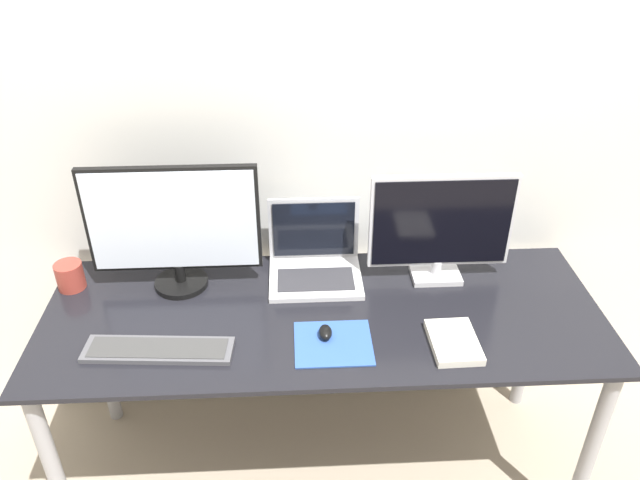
{
  "coord_description": "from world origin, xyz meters",
  "views": [
    {
      "loc": [
        -0.1,
        -1.29,
        2.08
      ],
      "look_at": [
        -0.01,
        0.45,
        0.99
      ],
      "focal_mm": 35.0,
      "sensor_mm": 36.0,
      "label": 1
    }
  ],
  "objects_px": {
    "book": "(454,342)",
    "mug": "(70,276)",
    "keyboard": "(158,350)",
    "monitor_left": "(174,226)",
    "monitor_right": "(441,226)",
    "laptop": "(315,258)",
    "mouse": "(327,332)"
  },
  "relations": [
    {
      "from": "book",
      "to": "mug",
      "type": "distance_m",
      "value": 1.33
    },
    {
      "from": "monitor_left",
      "to": "keyboard",
      "type": "bearing_deg",
      "value": -93.81
    },
    {
      "from": "book",
      "to": "mug",
      "type": "bearing_deg",
      "value": 163.77
    },
    {
      "from": "laptop",
      "to": "book",
      "type": "bearing_deg",
      "value": -45.22
    },
    {
      "from": "mouse",
      "to": "laptop",
      "type": "bearing_deg",
      "value": 93.49
    },
    {
      "from": "monitor_left",
      "to": "monitor_right",
      "type": "height_order",
      "value": "monitor_left"
    },
    {
      "from": "monitor_right",
      "to": "laptop",
      "type": "relative_size",
      "value": 1.52
    },
    {
      "from": "book",
      "to": "laptop",
      "type": "bearing_deg",
      "value": 134.78
    },
    {
      "from": "mouse",
      "to": "book",
      "type": "bearing_deg",
      "value": -8.02
    },
    {
      "from": "monitor_right",
      "to": "mug",
      "type": "distance_m",
      "value": 1.31
    },
    {
      "from": "keyboard",
      "to": "book",
      "type": "bearing_deg",
      "value": -0.97
    },
    {
      "from": "mouse",
      "to": "book",
      "type": "height_order",
      "value": "mouse"
    },
    {
      "from": "mouse",
      "to": "keyboard",
      "type": "bearing_deg",
      "value": -175.64
    },
    {
      "from": "monitor_left",
      "to": "monitor_right",
      "type": "xyz_separation_m",
      "value": [
        0.91,
        0.0,
        -0.03
      ]
    },
    {
      "from": "book",
      "to": "mug",
      "type": "xyz_separation_m",
      "value": [
        -1.28,
        0.37,
        0.04
      ]
    },
    {
      "from": "monitor_left",
      "to": "laptop",
      "type": "height_order",
      "value": "monitor_left"
    },
    {
      "from": "monitor_left",
      "to": "monitor_right",
      "type": "relative_size",
      "value": 1.17
    },
    {
      "from": "monitor_left",
      "to": "book",
      "type": "relative_size",
      "value": 2.84
    },
    {
      "from": "monitor_right",
      "to": "keyboard",
      "type": "height_order",
      "value": "monitor_right"
    },
    {
      "from": "keyboard",
      "to": "mouse",
      "type": "relative_size",
      "value": 6.91
    },
    {
      "from": "monitor_right",
      "to": "mouse",
      "type": "bearing_deg",
      "value": -142.89
    },
    {
      "from": "book",
      "to": "keyboard",
      "type": "bearing_deg",
      "value": 179.03
    },
    {
      "from": "book",
      "to": "mug",
      "type": "relative_size",
      "value": 2.09
    },
    {
      "from": "keyboard",
      "to": "book",
      "type": "distance_m",
      "value": 0.92
    },
    {
      "from": "monitor_left",
      "to": "book",
      "type": "height_order",
      "value": "monitor_left"
    },
    {
      "from": "monitor_left",
      "to": "mouse",
      "type": "height_order",
      "value": "monitor_left"
    },
    {
      "from": "mouse",
      "to": "book",
      "type": "distance_m",
      "value": 0.4
    },
    {
      "from": "monitor_right",
      "to": "mouse",
      "type": "height_order",
      "value": "monitor_right"
    },
    {
      "from": "monitor_left",
      "to": "book",
      "type": "xyz_separation_m",
      "value": [
        0.89,
        -0.37,
        -0.23
      ]
    },
    {
      "from": "monitor_left",
      "to": "book",
      "type": "bearing_deg",
      "value": -22.41
    },
    {
      "from": "mouse",
      "to": "book",
      "type": "xyz_separation_m",
      "value": [
        0.39,
        -0.06,
        -0.01
      ]
    },
    {
      "from": "monitor_right",
      "to": "book",
      "type": "distance_m",
      "value": 0.42
    }
  ]
}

